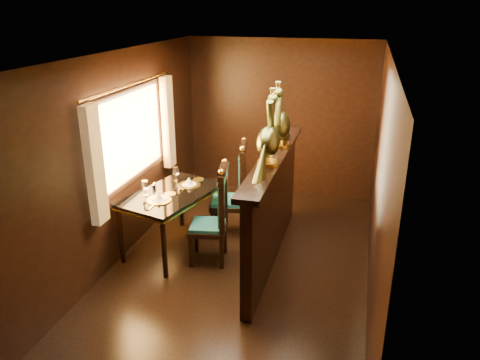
{
  "coord_description": "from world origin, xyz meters",
  "views": [
    {
      "loc": [
        1.27,
        -4.75,
        3.02
      ],
      "look_at": [
        -0.06,
        0.23,
        1.04
      ],
      "focal_mm": 35.0,
      "sensor_mm": 36.0,
      "label": 1
    }
  ],
  "objects_px": {
    "chair_right": "(237,187)",
    "chair_left": "(217,212)",
    "dining_table": "(172,198)",
    "peacock_left": "(268,129)",
    "peacock_right": "(280,113)"
  },
  "relations": [
    {
      "from": "dining_table",
      "to": "chair_right",
      "type": "distance_m",
      "value": 0.91
    },
    {
      "from": "dining_table",
      "to": "peacock_left",
      "type": "distance_m",
      "value": 1.67
    },
    {
      "from": "peacock_left",
      "to": "peacock_right",
      "type": "distance_m",
      "value": 0.7
    },
    {
      "from": "chair_left",
      "to": "peacock_left",
      "type": "relative_size",
      "value": 1.58
    },
    {
      "from": "chair_right",
      "to": "chair_left",
      "type": "bearing_deg",
      "value": -105.16
    },
    {
      "from": "peacock_right",
      "to": "dining_table",
      "type": "bearing_deg",
      "value": -161.88
    },
    {
      "from": "peacock_left",
      "to": "peacock_right",
      "type": "xyz_separation_m",
      "value": [
        0.0,
        0.7,
        0.01
      ]
    },
    {
      "from": "chair_left",
      "to": "chair_right",
      "type": "xyz_separation_m",
      "value": [
        0.04,
        0.74,
        0.03
      ]
    },
    {
      "from": "dining_table",
      "to": "peacock_right",
      "type": "relative_size",
      "value": 1.82
    },
    {
      "from": "chair_right",
      "to": "peacock_right",
      "type": "distance_m",
      "value": 1.24
    },
    {
      "from": "chair_left",
      "to": "peacock_right",
      "type": "height_order",
      "value": "peacock_right"
    },
    {
      "from": "chair_right",
      "to": "peacock_right",
      "type": "bearing_deg",
      "value": -29.59
    },
    {
      "from": "dining_table",
      "to": "chair_left",
      "type": "relative_size",
      "value": 1.18
    },
    {
      "from": "dining_table",
      "to": "chair_right",
      "type": "xyz_separation_m",
      "value": [
        0.68,
        0.6,
        -0.02
      ]
    },
    {
      "from": "peacock_left",
      "to": "dining_table",
      "type": "bearing_deg",
      "value": 167.4
    }
  ]
}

